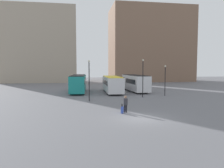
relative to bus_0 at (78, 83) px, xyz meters
name	(u,v)px	position (x,y,z in m)	size (l,w,h in m)	color
ground_plane	(141,118)	(5.25, -21.25, -1.68)	(160.00, 160.00, 0.00)	slate
building_block_left	(40,45)	(-11.08, 30.29, 9.54)	(21.58, 11.20, 22.43)	tan
building_block_right	(150,45)	(23.64, 30.29, 10.09)	(25.68, 14.24, 23.53)	#7F604C
bus_0	(78,83)	(0.00, 0.00, 0.00)	(3.14, 10.33, 3.09)	#19847F
bus_1	(112,84)	(5.94, -1.59, -0.12)	(2.88, 9.63, 2.87)	silver
bus_2	(135,82)	(10.51, -0.07, -0.02)	(3.00, 9.73, 3.05)	silver
traveler	(126,103)	(4.50, -18.52, -0.70)	(0.55, 0.55, 1.65)	black
suitcase	(122,110)	(4.10, -18.86, -1.35)	(0.35, 0.48, 0.94)	#334CB2
lamp_post_0	(89,77)	(1.35, -10.83, 1.52)	(0.28, 0.28, 5.40)	black
lamp_post_1	(143,75)	(9.42, -8.30, 1.65)	(0.28, 0.28, 5.65)	black
lamp_post_2	(165,78)	(13.39, -7.12, 1.19)	(0.28, 0.28, 4.78)	black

